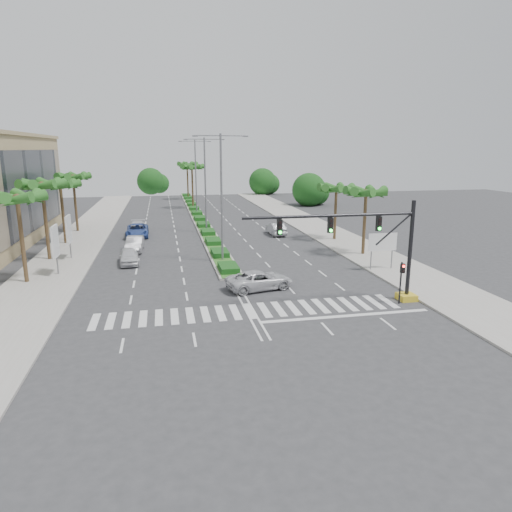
{
  "coord_description": "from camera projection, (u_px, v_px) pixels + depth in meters",
  "views": [
    {
      "loc": [
        -5.43,
        -28.48,
        10.65
      ],
      "look_at": [
        1.09,
        3.27,
        3.0
      ],
      "focal_mm": 32.0,
      "sensor_mm": 36.0,
      "label": 1
    }
  ],
  "objects": [
    {
      "name": "direction_sign",
      "position": [
        382.0,
        244.0,
        40.36
      ],
      "size": [
        2.7,
        0.11,
        3.4
      ],
      "color": "slate",
      "rests_on": "ground"
    },
    {
      "name": "car_parked_b",
      "position": [
        135.0,
        244.0,
        48.46
      ],
      "size": [
        1.86,
        4.8,
        1.56
      ],
      "primitive_type": "imported",
      "rotation": [
        0.0,
        0.0,
        -0.05
      ],
      "color": "#AAA9AE",
      "rests_on": "ground"
    },
    {
      "name": "palm_median_a",
      "position": [
        192.0,
        169.0,
        81.45
      ],
      "size": [
        4.57,
        4.68,
        8.05
      ],
      "color": "brown",
      "rests_on": "ground"
    },
    {
      "name": "billboard_near",
      "position": [
        55.0,
        242.0,
        38.58
      ],
      "size": [
        0.18,
        2.1,
        4.35
      ],
      "color": "slate",
      "rests_on": "ground"
    },
    {
      "name": "car_parked_c",
      "position": [
        137.0,
        230.0,
        56.3
      ],
      "size": [
        2.71,
        5.74,
        1.59
      ],
      "primitive_type": "imported",
      "rotation": [
        0.0,
        0.0,
        0.01
      ],
      "color": "#334E9B",
      "rests_on": "ground"
    },
    {
      "name": "palm_left_far",
      "position": [
        60.0,
        187.0,
        50.73
      ],
      "size": [
        4.57,
        4.68,
        7.35
      ],
      "color": "brown",
      "rests_on": "ground"
    },
    {
      "name": "signal_gantry",
      "position": [
        381.0,
        255.0,
        31.68
      ],
      "size": [
        12.6,
        1.2,
        7.2
      ],
      "color": "gold",
      "rests_on": "ground"
    },
    {
      "name": "billboard_far",
      "position": [
        69.0,
        230.0,
        44.3
      ],
      "size": [
        0.18,
        2.1,
        4.35
      ],
      "color": "slate",
      "rests_on": "ground"
    },
    {
      "name": "footpath_left",
      "position": [
        68.0,
        254.0,
        46.73
      ],
      "size": [
        6.0,
        120.0,
        0.15
      ],
      "primitive_type": "cube",
      "color": "gray",
      "rests_on": "ground"
    },
    {
      "name": "ground",
      "position": [
        250.0,
        311.0,
        30.66
      ],
      "size": [
        160.0,
        160.0,
        0.0
      ],
      "primitive_type": "plane",
      "color": "#333335",
      "rests_on": "ground"
    },
    {
      "name": "palm_left_mid",
      "position": [
        42.0,
        187.0,
        42.97
      ],
      "size": [
        4.57,
        4.68,
        7.95
      ],
      "color": "brown",
      "rests_on": "ground"
    },
    {
      "name": "streetlight_near",
      "position": [
        221.0,
        191.0,
        42.44
      ],
      "size": [
        5.1,
        0.25,
        12.0
      ],
      "color": "slate",
      "rests_on": "ground"
    },
    {
      "name": "car_right",
      "position": [
        276.0,
        229.0,
        57.68
      ],
      "size": [
        1.74,
        4.69,
        1.53
      ],
      "primitive_type": "imported",
      "rotation": [
        0.0,
        0.0,
        3.17
      ],
      "color": "#B3B4B8",
      "rests_on": "ground"
    },
    {
      "name": "median",
      "position": [
        197.0,
        216.0,
        73.54
      ],
      "size": [
        2.2,
        75.0,
        0.2
      ],
      "primitive_type": "cube",
      "color": "gray",
      "rests_on": "ground"
    },
    {
      "name": "car_parked_a",
      "position": [
        129.0,
        256.0,
        43.06
      ],
      "size": [
        2.08,
        4.44,
        1.47
      ],
      "primitive_type": "imported",
      "rotation": [
        0.0,
        0.0,
        0.08
      ],
      "color": "silver",
      "rests_on": "ground"
    },
    {
      "name": "streetlight_far",
      "position": [
        196.0,
        173.0,
        72.95
      ],
      "size": [
        5.1,
        0.25,
        12.0
      ],
      "color": "slate",
      "rests_on": "ground"
    },
    {
      "name": "pedestrian_signal",
      "position": [
        402.0,
        276.0,
        31.62
      ],
      "size": [
        0.28,
        0.36,
        3.0
      ],
      "color": "black",
      "rests_on": "ground"
    },
    {
      "name": "car_parked_d",
      "position": [
        137.0,
        228.0,
        58.38
      ],
      "size": [
        2.22,
        5.29,
        1.53
      ],
      "primitive_type": "imported",
      "rotation": [
        0.0,
        0.0,
        -0.02
      ],
      "color": "silver",
      "rests_on": "ground"
    },
    {
      "name": "car_crossing",
      "position": [
        260.0,
        280.0,
        35.3
      ],
      "size": [
        5.64,
        3.51,
        1.46
      ],
      "primitive_type": "imported",
      "rotation": [
        0.0,
        0.0,
        1.79
      ],
      "color": "silver",
      "rests_on": "ground"
    },
    {
      "name": "streetlight_mid",
      "position": [
        205.0,
        180.0,
        57.7
      ],
      "size": [
        5.1,
        0.25,
        12.0
      ],
      "color": "slate",
      "rests_on": "ground"
    },
    {
      "name": "palm_right_far",
      "position": [
        336.0,
        190.0,
        53.11
      ],
      "size": [
        4.57,
        4.68,
        6.75
      ],
      "color": "brown",
      "rests_on": "ground"
    },
    {
      "name": "median_grass",
      "position": [
        197.0,
        215.0,
        73.51
      ],
      "size": [
        1.8,
        75.0,
        0.04
      ],
      "primitive_type": "cube",
      "color": "#316021",
      "rests_on": "median"
    },
    {
      "name": "palm_left_end",
      "position": [
        73.0,
        179.0,
        58.26
      ],
      "size": [
        4.57,
        4.68,
        7.75
      ],
      "color": "brown",
      "rests_on": "ground"
    },
    {
      "name": "footpath_right",
      "position": [
        346.0,
        242.0,
        52.69
      ],
      "size": [
        6.0,
        120.0,
        0.15
      ],
      "primitive_type": "cube",
      "color": "gray",
      "rests_on": "ground"
    },
    {
      "name": "palm_right_near",
      "position": [
        366.0,
        194.0,
        45.42
      ],
      "size": [
        4.57,
        4.68,
        7.05
      ],
      "color": "brown",
      "rests_on": "ground"
    },
    {
      "name": "palm_left_near",
      "position": [
        17.0,
        201.0,
        35.43
      ],
      "size": [
        4.57,
        4.68,
        7.55
      ],
      "color": "brown",
      "rests_on": "ground"
    },
    {
      "name": "palm_median_b",
      "position": [
        187.0,
        166.0,
        95.75
      ],
      "size": [
        4.57,
        4.68,
        8.05
      ],
      "color": "brown",
      "rests_on": "ground"
    }
  ]
}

